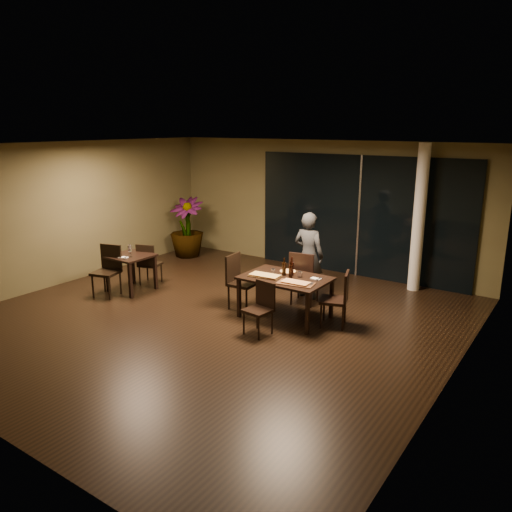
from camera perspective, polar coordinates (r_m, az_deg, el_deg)
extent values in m
plane|color=black|center=(8.93, -4.93, -7.20)|extent=(8.00, 8.00, 0.00)
cube|color=brown|center=(11.83, 7.48, 5.76)|extent=(8.00, 0.10, 3.00)
cube|color=brown|center=(11.45, -21.04, 4.60)|extent=(0.10, 8.00, 3.00)
cube|color=brown|center=(6.74, 22.49, -2.19)|extent=(0.10, 8.00, 3.00)
cube|color=silver|center=(8.28, -5.40, 12.55)|extent=(8.00, 8.00, 0.04)
cube|color=black|center=(11.36, 11.75, 4.43)|extent=(5.00, 0.06, 2.70)
cylinder|color=white|center=(10.58, 18.12, 4.08)|extent=(0.24, 0.24, 3.00)
cube|color=black|center=(8.75, 3.38, -2.56)|extent=(1.50, 1.00, 0.04)
cube|color=black|center=(8.89, -1.95, -4.81)|extent=(0.06, 0.06, 0.71)
cube|color=black|center=(8.19, 5.89, -6.63)|extent=(0.06, 0.06, 0.71)
cube|color=black|center=(9.57, 1.18, -3.35)|extent=(0.06, 0.06, 0.71)
cube|color=black|center=(8.93, 8.62, -4.88)|extent=(0.06, 0.06, 0.71)
cube|color=black|center=(10.51, -14.15, -0.01)|extent=(0.80, 0.80, 0.04)
cube|color=black|center=(10.65, -16.61, -2.08)|extent=(0.06, 0.06, 0.71)
cube|color=black|center=(10.15, -14.17, -2.74)|extent=(0.06, 0.06, 0.71)
cube|color=black|center=(11.07, -13.89, -1.26)|extent=(0.06, 0.06, 0.71)
cube|color=black|center=(10.59, -11.43, -1.85)|extent=(0.06, 0.06, 0.71)
cube|color=black|center=(9.56, 5.60, -2.58)|extent=(0.56, 0.56, 0.05)
cylinder|color=black|center=(9.76, 7.04, -3.78)|extent=(0.04, 0.04, 0.49)
cylinder|color=black|center=(9.87, 4.87, -3.49)|extent=(0.04, 0.04, 0.49)
cylinder|color=black|center=(9.40, 6.30, -4.48)|extent=(0.04, 0.04, 0.49)
cylinder|color=black|center=(9.52, 4.05, -4.17)|extent=(0.04, 0.04, 0.49)
cube|color=black|center=(9.28, 5.20, -1.34)|extent=(0.48, 0.12, 0.55)
cube|color=black|center=(8.15, 0.22, -6.25)|extent=(0.45, 0.45, 0.05)
cylinder|color=black|center=(8.22, -1.41, -7.61)|extent=(0.03, 0.03, 0.41)
cylinder|color=black|center=(8.01, 0.31, -8.22)|extent=(0.03, 0.03, 0.41)
cylinder|color=black|center=(8.44, 0.14, -6.99)|extent=(0.03, 0.03, 0.41)
cylinder|color=black|center=(8.24, 1.85, -7.56)|extent=(0.03, 0.03, 0.41)
cube|color=black|center=(8.20, 1.08, -4.43)|extent=(0.40, 0.09, 0.46)
cube|color=black|center=(9.26, -1.51, -3.16)|extent=(0.51, 0.51, 0.05)
cylinder|color=black|center=(9.09, -1.10, -5.12)|extent=(0.04, 0.04, 0.48)
cylinder|color=black|center=(9.40, 0.11, -4.42)|extent=(0.04, 0.04, 0.48)
cylinder|color=black|center=(9.28, -3.14, -4.71)|extent=(0.04, 0.04, 0.48)
cylinder|color=black|center=(9.59, -1.89, -4.04)|extent=(0.04, 0.04, 0.48)
cube|color=black|center=(9.29, -2.65, -1.39)|extent=(0.08, 0.47, 0.53)
cube|color=black|center=(8.57, 8.87, -5.03)|extent=(0.57, 0.57, 0.05)
cylinder|color=black|center=(8.84, 7.78, -5.93)|extent=(0.04, 0.04, 0.45)
cylinder|color=black|center=(8.50, 7.43, -6.78)|extent=(0.04, 0.04, 0.45)
cylinder|color=black|center=(8.80, 10.14, -6.12)|extent=(0.04, 0.04, 0.45)
cylinder|color=black|center=(8.47, 9.89, -6.98)|extent=(0.04, 0.04, 0.45)
cube|color=black|center=(8.47, 10.30, -3.53)|extent=(0.18, 0.43, 0.51)
cube|color=black|center=(10.95, -12.00, -0.94)|extent=(0.53, 0.53, 0.05)
cylinder|color=black|center=(11.07, -10.75, -1.84)|extent=(0.03, 0.03, 0.43)
cylinder|color=black|center=(11.23, -12.30, -1.69)|extent=(0.03, 0.03, 0.43)
cylinder|color=black|center=(10.78, -11.56, -2.34)|extent=(0.03, 0.03, 0.43)
cylinder|color=black|center=(10.94, -13.14, -2.18)|extent=(0.03, 0.03, 0.43)
cube|color=black|center=(10.73, -12.54, 0.01)|extent=(0.41, 0.17, 0.47)
cube|color=black|center=(10.36, -16.78, -1.85)|extent=(0.58, 0.58, 0.05)
cylinder|color=black|center=(10.40, -18.16, -3.28)|extent=(0.04, 0.04, 0.48)
cylinder|color=black|center=(10.17, -16.43, -3.54)|extent=(0.04, 0.04, 0.48)
cylinder|color=black|center=(10.69, -16.92, -2.70)|extent=(0.04, 0.04, 0.48)
cylinder|color=black|center=(10.47, -15.22, -2.93)|extent=(0.04, 0.04, 0.48)
cube|color=black|center=(10.46, -16.21, -0.13)|extent=(0.46, 0.16, 0.53)
imported|color=#292B2D|center=(9.81, 6.03, 0.08)|extent=(0.58, 0.39, 1.71)
imported|color=#1A4918|center=(13.00, -7.92, 3.26)|extent=(1.02, 1.02, 1.53)
cube|color=#3E2A14|center=(8.76, 1.03, -2.32)|extent=(0.59, 0.35, 0.01)
cube|color=#492A17|center=(8.40, 4.56, -3.14)|extent=(0.66, 0.41, 0.01)
cylinder|color=#AF2113|center=(9.05, 3.67, -1.79)|extent=(0.28, 0.28, 0.01)
cylinder|color=white|center=(8.91, 1.99, -1.77)|extent=(0.08, 0.08, 0.09)
cylinder|color=white|center=(8.76, 5.04, -2.10)|extent=(0.08, 0.08, 0.10)
cube|color=white|center=(8.39, 5.94, -3.18)|extent=(0.19, 0.13, 0.01)
cube|color=white|center=(8.68, 6.86, -2.59)|extent=(0.19, 0.11, 0.01)
cube|color=white|center=(10.33, -14.92, -0.16)|extent=(0.21, 0.17, 0.01)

